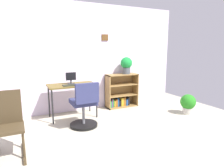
# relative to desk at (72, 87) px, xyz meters

# --- Properties ---
(ground_plane) EXTENTS (6.24, 6.24, 0.00)m
(ground_plane) POSITION_rel_desk_xyz_m (0.27, -1.69, -0.65)
(ground_plane) COLOR #B0A994
(wall_back) EXTENTS (5.20, 0.12, 2.48)m
(wall_back) POSITION_rel_desk_xyz_m (0.27, 0.46, 0.59)
(wall_back) COLOR silver
(wall_back) RESTS_ON ground_plane
(desk) EXTENTS (0.99, 0.53, 0.72)m
(desk) POSITION_rel_desk_xyz_m (0.00, 0.00, 0.00)
(desk) COLOR brown
(desk) RESTS_ON ground_plane
(monitor) EXTENTS (0.21, 0.15, 0.25)m
(monitor) POSITION_rel_desk_xyz_m (-0.01, 0.06, 0.18)
(monitor) COLOR #262628
(monitor) RESTS_ON desk
(keyboard) EXTENTS (0.41, 0.14, 0.02)m
(keyboard) POSITION_rel_desk_xyz_m (-0.02, -0.13, 0.07)
(keyboard) COLOR #272B21
(keyboard) RESTS_ON desk
(office_chair) EXTENTS (0.52, 0.55, 0.87)m
(office_chair) POSITION_rel_desk_xyz_m (0.05, -0.64, -0.28)
(office_chair) COLOR black
(office_chair) RESTS_ON ground_plane
(rocking_chair) EXTENTS (0.42, 0.64, 0.89)m
(rocking_chair) POSITION_rel_desk_xyz_m (-1.19, -1.10, -0.20)
(rocking_chair) COLOR #40321F
(rocking_chair) RESTS_ON ground_plane
(bookshelf_low) EXTENTS (0.81, 0.30, 0.83)m
(bookshelf_low) POSITION_rel_desk_xyz_m (1.30, 0.27, -0.29)
(bookshelf_low) COLOR olive
(bookshelf_low) RESTS_ON ground_plane
(potted_plant_on_shelf) EXTENTS (0.28, 0.28, 0.41)m
(potted_plant_on_shelf) POSITION_rel_desk_xyz_m (1.42, 0.21, 0.41)
(potted_plant_on_shelf) COLOR #474C51
(potted_plant_on_shelf) RESTS_ON bookshelf_low
(potted_plant_floor) EXTENTS (0.34, 0.34, 0.45)m
(potted_plant_floor) POSITION_rel_desk_xyz_m (2.39, -0.91, -0.41)
(potted_plant_floor) COLOR #B7B2A8
(potted_plant_floor) RESTS_ON ground_plane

